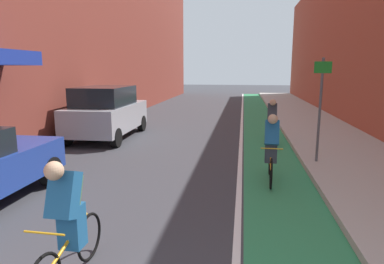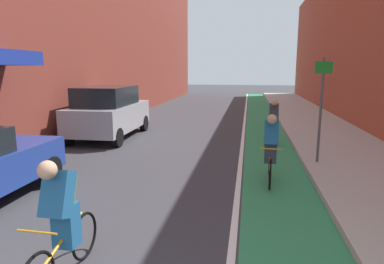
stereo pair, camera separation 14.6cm
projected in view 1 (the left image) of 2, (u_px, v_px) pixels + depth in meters
The scene contains 10 objects.
ground_plane at pixel (194, 125), 15.85m from camera, with size 83.62×83.62×0.00m, color #38383D.
bike_lane_paint at pixel (259, 121), 17.33m from camera, with size 1.60×38.01×0.00m, color #2D8451.
lane_divider_stripe at pixel (242, 120), 17.46m from camera, with size 0.12×38.01×0.00m, color white.
sidewalk_right at pixel (307, 120), 16.96m from camera, with size 3.18×38.01×0.14m, color #A8A59E.
building_facade_right at pixel (360, 36), 17.70m from camera, with size 2.40×34.01×8.73m, color #9E4C38.
parked_suv_silver at pixel (107, 112), 12.81m from camera, with size 2.06×4.24×1.98m.
cyclist_lead at pixel (67, 218), 4.07m from camera, with size 0.48×1.71×1.61m.
cyclist_mid at pixel (271, 146), 7.84m from camera, with size 0.48×1.74×1.63m.
cyclist_trailing at pixel (272, 121), 11.91m from camera, with size 0.48×1.68×1.60m.
street_sign_post at pixel (320, 101), 8.87m from camera, with size 0.44×0.07×2.78m.
Camera 1 is at (2.26, -0.46, 2.62)m, focal length 31.36 mm.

